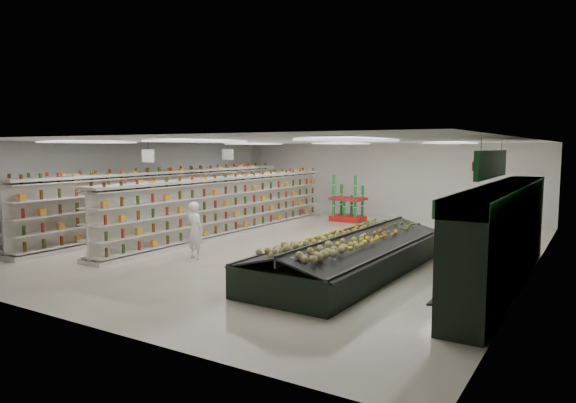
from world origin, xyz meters
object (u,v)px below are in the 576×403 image
Objects in this scene: soda_endcap at (348,201)px; shopper_background at (266,203)px; gondola_center at (230,208)px; shopper_main at (195,230)px; gondola_left at (171,202)px; produce_island at (352,254)px.

soda_endcap is 1.17× the size of shopper_background.
gondola_center is 7.46× the size of shopper_main.
shopper_main reaches higher than shopper_background.
gondola_left reaches higher than shopper_background.
shopper_background is at bearing -149.17° from soda_endcap.
produce_island is at bearing -25.38° from gondola_center.
gondola_left reaches higher than gondola_center.
soda_endcap is at bearing 48.31° from gondola_left.
gondola_center reaches higher than shopper_main.
soda_endcap is at bearing 115.58° from produce_island.
gondola_center reaches higher than produce_island.
gondola_left is 8.48× the size of shopper_background.
produce_island is 4.37m from shopper_main.
gondola_center is at bearing -179.32° from shopper_background.
gondola_left is 5.39m from shopper_main.
gondola_left reaches higher than shopper_main.
shopper_main is (-0.50, -8.70, -0.06)m from soda_endcap.
shopper_main is at bearing -39.30° from gondola_left.
shopper_background is at bearing 137.32° from produce_island.
shopper_background is (1.77, 3.58, -0.26)m from gondola_left.
produce_island is (5.98, -2.91, -0.47)m from gondola_center.
soda_endcap is 3.39m from shopper_background.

